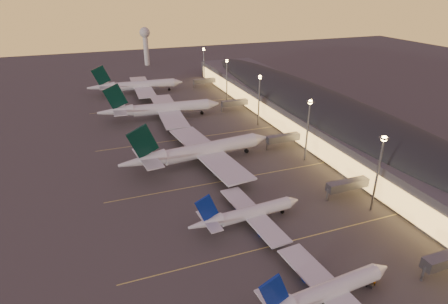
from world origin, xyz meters
TOP-DOWN VIEW (x-y plane):
  - ground at (0.00, 0.00)m, footprint 700.00×700.00m
  - airliner_narrow_south at (-1.46, -27.73)m, footprint 38.93×34.87m
  - airliner_narrow_north at (-4.87, 7.42)m, footprint 37.52×33.60m
  - airliner_wide_near at (-5.87, 52.65)m, footprint 64.56×59.22m
  - airliner_wide_mid at (-8.62, 112.87)m, footprint 65.35×59.56m
  - airliner_wide_far at (-12.99, 168.84)m, footprint 62.12×56.52m
  - terminal_building at (61.84, 72.47)m, footprint 56.35×255.00m
  - light_masts at (36.00, 65.00)m, footprint 2.20×217.20m
  - radar_tower at (10.00, 260.00)m, footprint 9.00×9.00m
  - lane_markings at (0.00, 40.00)m, footprint 90.00×180.36m
  - baggage_tug_a at (12.86, -26.28)m, footprint 3.43×1.60m
  - baggage_tug_b at (13.83, -26.38)m, footprint 3.88×3.33m

SIDE VIEW (x-z plane):
  - ground at x=0.00m, z-range 0.00..0.00m
  - lane_markings at x=0.00m, z-range 0.01..0.01m
  - baggage_tug_a at x=12.86m, z-range -0.04..0.97m
  - baggage_tug_b at x=13.83m, z-range -0.05..1.06m
  - airliner_narrow_north at x=-4.87m, z-range -3.24..10.16m
  - airliner_narrow_south at x=-1.46m, z-range -3.36..10.54m
  - airliner_wide_far at x=-12.99m, z-range -4.83..15.07m
  - airliner_wide_near at x=-5.87m, z-range -5.01..15.64m
  - airliner_wide_mid at x=-8.62m, z-range -5.07..15.84m
  - terminal_building at x=61.84m, z-range 0.05..17.51m
  - light_masts at x=36.00m, z-range 4.60..30.50m
  - radar_tower at x=10.00m, z-range 5.62..38.12m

